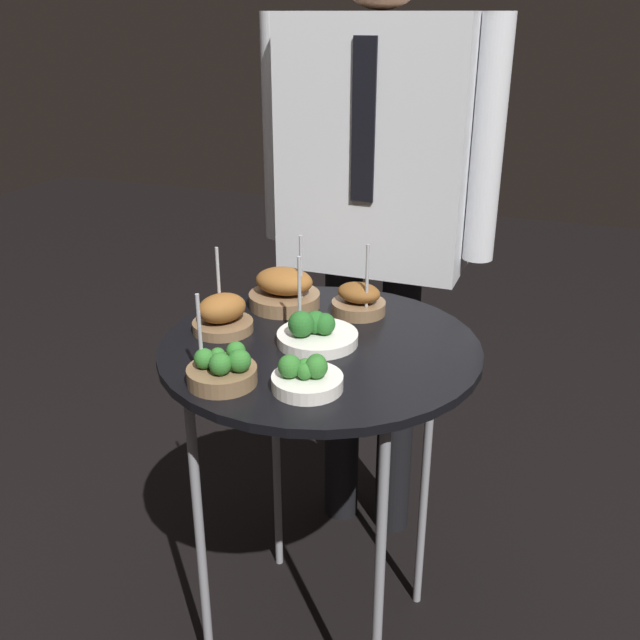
# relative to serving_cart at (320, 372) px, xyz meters

# --- Properties ---
(ground_plane) EXTENTS (8.00, 8.00, 0.00)m
(ground_plane) POSITION_rel_serving_cart_xyz_m (0.00, 0.00, -0.71)
(ground_plane) COLOR black
(serving_cart) EXTENTS (0.63, 0.63, 0.77)m
(serving_cart) POSITION_rel_serving_cart_xyz_m (0.00, 0.00, 0.00)
(serving_cart) COLOR black
(serving_cart) RESTS_ON ground_plane
(bowl_broccoli_near_rim) EXTENTS (0.16, 0.16, 0.17)m
(bowl_broccoli_near_rim) POSITION_rel_serving_cart_xyz_m (-0.01, -0.01, 0.09)
(bowl_broccoli_near_rim) COLOR silver
(bowl_broccoli_near_rim) RESTS_ON serving_cart
(bowl_roast_center) EXTENTS (0.12, 0.12, 0.16)m
(bowl_roast_center) POSITION_rel_serving_cart_xyz_m (0.02, 0.17, 0.09)
(bowl_roast_center) COLOR brown
(bowl_roast_center) RESTS_ON serving_cart
(bowl_broccoli_front_left) EXTENTS (0.12, 0.12, 0.07)m
(bowl_broccoli_front_left) POSITION_rel_serving_cart_xyz_m (0.04, -0.18, 0.09)
(bowl_broccoli_front_left) COLOR silver
(bowl_broccoli_front_left) RESTS_ON serving_cart
(bowl_roast_back_right) EXTENTS (0.12, 0.13, 0.17)m
(bowl_roast_back_right) POSITION_rel_serving_cart_xyz_m (-0.21, -0.01, 0.10)
(bowl_roast_back_right) COLOR brown
(bowl_roast_back_right) RESTS_ON serving_cart
(bowl_broccoli_far_rim) EXTENTS (0.12, 0.12, 0.17)m
(bowl_broccoli_far_rim) POSITION_rel_serving_cart_xyz_m (-0.10, -0.21, 0.09)
(bowl_broccoli_far_rim) COLOR brown
(bowl_broccoli_far_rim) RESTS_ON serving_cart
(bowl_roast_back_left) EXTENTS (0.16, 0.16, 0.17)m
(bowl_roast_back_left) POSITION_rel_serving_cart_xyz_m (-0.14, 0.15, 0.10)
(bowl_roast_back_left) COLOR brown
(bowl_roast_back_left) RESTS_ON serving_cart
(waiter_figure) EXTENTS (0.58, 0.22, 1.58)m
(waiter_figure) POSITION_rel_serving_cart_xyz_m (-0.03, 0.46, 0.30)
(waiter_figure) COLOR black
(waiter_figure) RESTS_ON ground_plane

